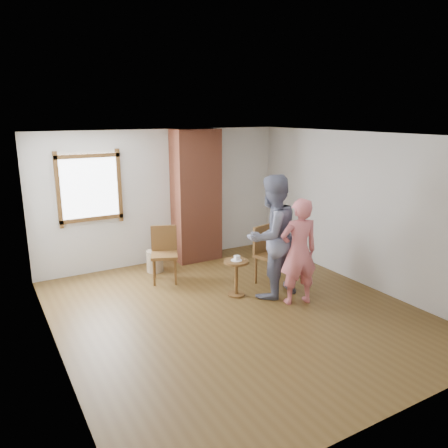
% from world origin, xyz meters
% --- Properties ---
extents(ground, '(5.50, 5.50, 0.00)m').
position_xyz_m(ground, '(0.00, 0.00, 0.00)').
color(ground, brown).
rests_on(ground, ground).
extents(room_shell, '(5.04, 5.52, 2.62)m').
position_xyz_m(room_shell, '(-0.06, 0.61, 1.81)').
color(room_shell, silver).
rests_on(room_shell, ground).
extents(brick_chimney, '(0.90, 0.50, 2.60)m').
position_xyz_m(brick_chimney, '(0.60, 2.50, 1.30)').
color(brick_chimney, '#AE593E').
rests_on(brick_chimney, ground).
extents(stoneware_crock, '(0.35, 0.35, 0.40)m').
position_xyz_m(stoneware_crock, '(-0.41, 2.23, 0.20)').
color(stoneware_crock, tan).
rests_on(stoneware_crock, ground).
extents(dark_pot, '(0.19, 0.19, 0.16)m').
position_xyz_m(dark_pot, '(-0.33, 2.40, 0.08)').
color(dark_pot, black).
rests_on(dark_pot, ground).
extents(dining_chair_left, '(0.59, 0.59, 0.97)m').
position_xyz_m(dining_chair_left, '(-0.42, 1.74, 0.54)').
color(dining_chair_left, brown).
rests_on(dining_chair_left, ground).
extents(dining_chair_right, '(0.57, 0.57, 1.01)m').
position_xyz_m(dining_chair_right, '(1.11, 0.73, 0.57)').
color(dining_chair_right, brown).
rests_on(dining_chair_right, ground).
extents(side_table, '(0.40, 0.40, 0.60)m').
position_xyz_m(side_table, '(0.33, 0.52, 0.40)').
color(side_table, brown).
rests_on(side_table, ground).
extents(cake_plate, '(0.18, 0.18, 0.01)m').
position_xyz_m(cake_plate, '(0.33, 0.52, 0.60)').
color(cake_plate, white).
rests_on(cake_plate, side_table).
extents(cake_slice, '(0.08, 0.07, 0.06)m').
position_xyz_m(cake_slice, '(0.34, 0.52, 0.64)').
color(cake_slice, white).
rests_on(cake_slice, cake_plate).
extents(man, '(1.08, 0.91, 1.98)m').
position_xyz_m(man, '(0.82, 0.25, 0.99)').
color(man, '#151B3A').
rests_on(man, ground).
extents(person_pink, '(0.69, 0.53, 1.67)m').
position_xyz_m(person_pink, '(1.01, -0.19, 0.84)').
color(person_pink, '#DF6F77').
rests_on(person_pink, ground).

